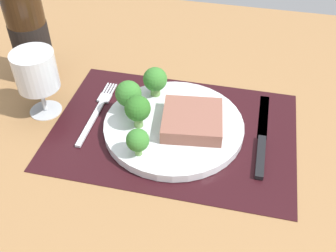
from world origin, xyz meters
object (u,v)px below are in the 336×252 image
object	(u,v)px
fork	(97,111)
wine_bottle	(29,33)
wine_glass	(35,75)
steak	(192,119)
plate	(174,126)
knife	(262,139)

from	to	relation	value
fork	wine_bottle	size ratio (longest dim) A/B	0.65
wine_glass	steak	bearing A→B (deg)	1.27
plate	knife	world-z (taller)	plate
steak	wine_glass	xyz separation A→B (cm)	(-29.23, -0.65, 5.61)
steak	wine_bottle	world-z (taller)	wine_bottle
steak	fork	distance (cm)	19.25
fork	wine_bottle	xyz separation A→B (cm)	(-16.75, 9.27, 10.08)
steak	plate	bearing A→B (deg)	-176.32
steak	wine_glass	world-z (taller)	wine_glass
steak	knife	distance (cm)	13.05
plate	fork	xyz separation A→B (cm)	(-15.63, 1.42, -0.55)
steak	wine_bottle	xyz separation A→B (cm)	(-35.78, 10.47, 7.42)
plate	steak	size ratio (longest dim) A/B	2.42
steak	fork	world-z (taller)	steak
fork	wine_glass	world-z (taller)	wine_glass
steak	wine_bottle	size ratio (longest dim) A/B	0.36
steak	wine_bottle	distance (cm)	38.01
fork	wine_bottle	distance (cm)	21.63
wine_bottle	wine_glass	xyz separation A→B (cm)	(6.54, -11.12, -1.81)
fork	wine_glass	xyz separation A→B (cm)	(-10.21, -1.85, 8.27)
plate	wine_glass	bearing A→B (deg)	-179.04
knife	wine_glass	size ratio (longest dim) A/B	1.75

